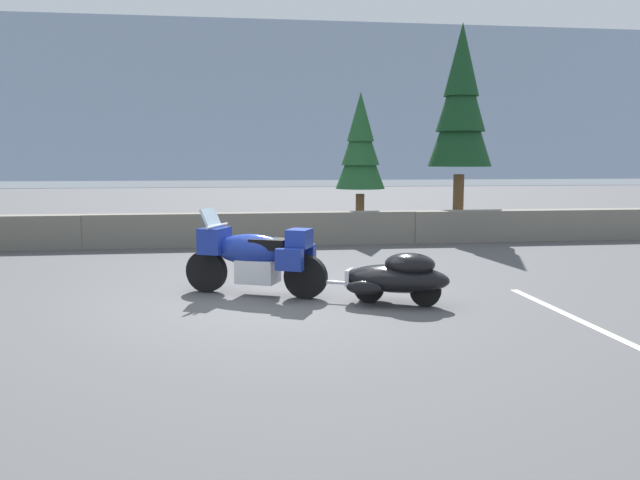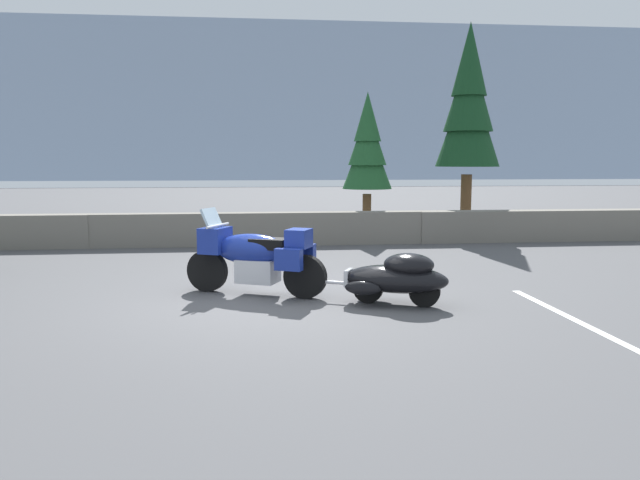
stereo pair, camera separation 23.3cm
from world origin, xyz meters
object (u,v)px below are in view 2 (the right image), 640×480
(touring_motorcycle, at_px, (254,255))
(car_shaped_trailer, at_px, (397,277))
(pine_tree_tall, at_px, (469,103))
(pine_tree_secondary, at_px, (367,146))

(touring_motorcycle, height_order, car_shaped_trailer, touring_motorcycle)
(pine_tree_tall, bearing_deg, touring_motorcycle, -128.55)
(car_shaped_trailer, xyz_separation_m, pine_tree_tall, (3.93, 8.40, 3.22))
(touring_motorcycle, relative_size, pine_tree_secondary, 0.55)
(touring_motorcycle, height_order, pine_tree_tall, pine_tree_tall)
(car_shaped_trailer, bearing_deg, touring_motorcycle, 155.34)
(pine_tree_secondary, bearing_deg, car_shaped_trailer, -97.65)
(pine_tree_tall, height_order, pine_tree_secondary, pine_tree_tall)
(car_shaped_trailer, relative_size, pine_tree_tall, 0.37)
(touring_motorcycle, relative_size, car_shaped_trailer, 1.00)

